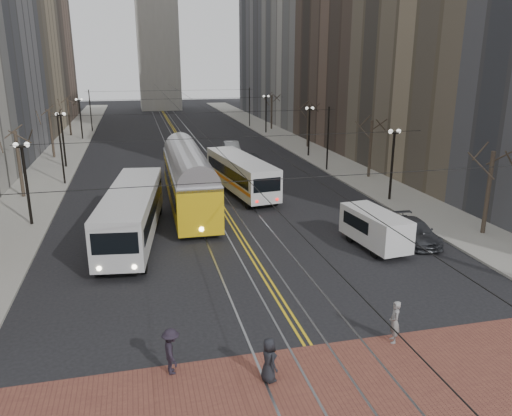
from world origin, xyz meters
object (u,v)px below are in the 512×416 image
streetcar (189,185)px  pedestrian_b (395,322)px  pedestrian_d (171,351)px  rear_bus (241,175)px  sedan_parked (414,231)px  sedan_grey (253,160)px  cargo_van (375,230)px  sedan_silver (232,149)px  transit_bus (132,215)px  pedestrian_a (269,360)px

streetcar → pedestrian_b: streetcar is taller
pedestrian_b → pedestrian_d: 9.01m
rear_bus → sedan_parked: size_ratio=2.47×
sedan_grey → cargo_van: bearing=-91.6°
sedan_silver → pedestrian_b: pedestrian_b is taller
transit_bus → rear_bus: bearing=54.7°
streetcar → sedan_silver: 22.24m
transit_bus → rear_bus: transit_bus is taller
streetcar → rear_bus: streetcar is taller
rear_bus → cargo_van: (5.23, -14.88, -0.40)m
pedestrian_d → sedan_grey: bearing=-24.8°
sedan_grey → sedan_parked: bearing=-84.9°
transit_bus → streetcar: streetcar is taller
streetcar → rear_bus: size_ratio=1.33×
sedan_parked → transit_bus: bearing=169.0°
streetcar → pedestrian_a: bearing=-88.4°
transit_bus → sedan_parked: 17.97m
sedan_parked → pedestrian_d: bearing=-143.3°
transit_bus → pedestrian_a: (4.64, -16.28, -0.81)m
rear_bus → pedestrian_a: bearing=-107.4°
sedan_parked → sedan_silver: bearing=103.9°
cargo_van → pedestrian_d: 16.48m
rear_bus → sedan_silver: size_ratio=2.36×
streetcar → rear_bus: (4.86, 3.56, -0.31)m
transit_bus → sedan_grey: 24.09m
transit_bus → pedestrian_a: 16.95m
sedan_silver → pedestrian_b: 42.29m
rear_bus → sedan_parked: bearing=-68.1°
sedan_parked → pedestrian_b: size_ratio=2.67×
transit_bus → pedestrian_d: 15.06m
rear_bus → cargo_van: bearing=-78.3°
cargo_van → sedan_parked: size_ratio=1.08×
cargo_van → sedan_silver: 32.38m
cargo_van → sedan_grey: 25.50m
transit_bus → pedestrian_d: (1.28, -14.98, -0.76)m
sedan_grey → pedestrian_b: (-2.40, -35.44, 0.20)m
sedan_silver → sedan_parked: sedan_silver is taller
transit_bus → sedan_silver: size_ratio=2.64×
sedan_grey → pedestrian_d: (-11.41, -35.44, 0.19)m
cargo_van → pedestrian_a: size_ratio=3.09×
streetcar → sedan_parked: (13.06, -10.93, -1.17)m
cargo_van → pedestrian_b: 10.81m
sedan_parked → pedestrian_b: (-7.06, -10.39, 0.22)m
rear_bus → pedestrian_b: rear_bus is taller
sedan_silver → pedestrian_a: bearing=-95.4°
streetcar → sedan_grey: bearing=60.0°
cargo_van → pedestrian_a: (-9.74, -11.30, -0.29)m
streetcar → pedestrian_a: size_ratio=9.41×
sedan_parked → pedestrian_b: 12.56m
cargo_van → transit_bus: bearing=154.3°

